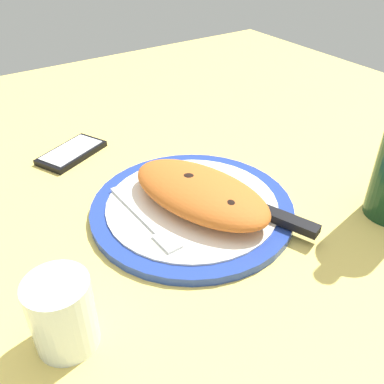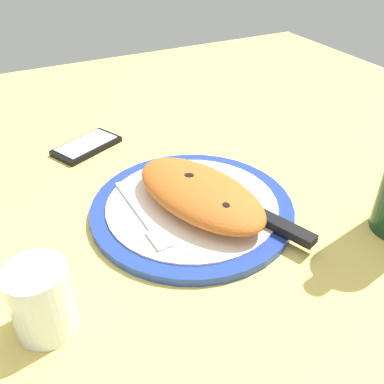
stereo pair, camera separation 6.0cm
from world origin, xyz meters
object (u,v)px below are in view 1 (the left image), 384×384
object	(u,v)px
plate	(192,208)
water_glass	(63,317)
calzone	(200,192)
fork	(148,223)
knife	(262,211)
smartphone	(72,153)

from	to	relation	value
plate	water_glass	xyz separation A→B (cm)	(11.00, -22.85, 2.90)
plate	water_glass	size ratio (longest dim) A/B	3.52
plate	calzone	world-z (taller)	calzone
fork	knife	size ratio (longest dim) A/B	0.75
plate	knife	bearing A→B (deg)	41.76
calzone	knife	bearing A→B (deg)	42.62
fork	knife	xyz separation A→B (cm)	(7.00, 14.27, 0.31)
calzone	water_glass	bearing A→B (deg)	-66.92
calzone	water_glass	xyz separation A→B (cm)	(10.03, -23.54, -0.14)
knife	smartphone	bearing A→B (deg)	-155.36
knife	water_glass	world-z (taller)	water_glass
calzone	water_glass	distance (cm)	25.59
fork	smartphone	distance (cm)	26.20
plate	smartphone	world-z (taller)	plate
smartphone	water_glass	world-z (taller)	water_glass
fork	water_glass	bearing A→B (deg)	-55.49
calzone	fork	world-z (taller)	calzone
smartphone	fork	bearing A→B (deg)	2.07
water_glass	fork	bearing A→B (deg)	124.51
plate	knife	size ratio (longest dim) A/B	1.30
plate	knife	xyz separation A→B (cm)	(7.50, 6.70, 1.31)
calzone	fork	size ratio (longest dim) A/B	1.46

